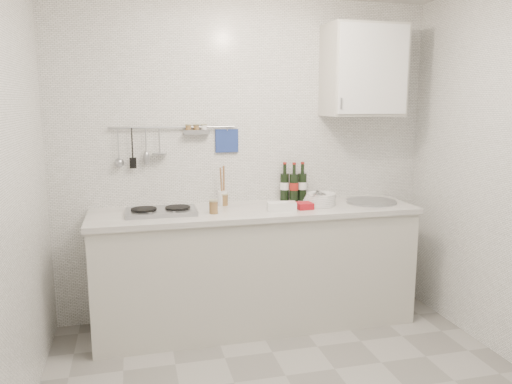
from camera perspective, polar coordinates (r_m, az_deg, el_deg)
back_wall at (r=3.98m, az=-1.10°, el=3.64°), size 3.00×0.02×2.50m
counter at (r=3.88m, az=0.03°, el=-8.92°), size 2.44×0.64×0.96m
wall_rail at (r=3.84m, az=-9.73°, el=5.88°), size 0.98×0.09×0.34m
wall_cabinet at (r=4.10m, az=12.18°, el=13.40°), size 0.60×0.38×0.70m
plate_stack_hob at (r=3.61m, az=-11.11°, el=-2.36°), size 0.23×0.23×0.02m
plate_stack_sink at (r=3.90m, az=7.29°, el=-0.82°), size 0.28×0.27×0.10m
wine_bottles at (r=4.04m, az=4.32°, el=1.19°), size 0.22×0.11×0.31m
butter_dish at (r=3.68m, az=2.95°, el=-1.65°), size 0.22×0.14×0.06m
strawberry_punnet at (r=3.75m, az=5.54°, el=-1.57°), size 0.12×0.12×0.05m
utensil_crock at (r=3.86m, az=-3.82°, el=-0.45°), size 0.08×0.08×0.31m
jar_a at (r=3.86m, az=-3.69°, el=-0.84°), size 0.07×0.07×0.09m
jar_b at (r=4.04m, az=6.96°, el=-0.51°), size 0.06×0.06×0.08m
jar_c at (r=4.05m, az=7.03°, el=-0.49°), size 0.07×0.07×0.08m
jar_d at (r=3.58m, az=-4.88°, el=-1.68°), size 0.07×0.07×0.10m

